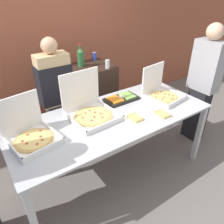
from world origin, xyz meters
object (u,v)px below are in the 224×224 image
Objects in this scene: pizza_box_far_right at (90,109)px; paper_plate_front_left at (162,114)px; pizza_box_near_right at (30,134)px; person_server_vest at (56,94)px; soda_bottle at (81,57)px; veggie_tray at (121,99)px; soda_can_silver at (107,64)px; pizza_box_near_left at (161,92)px; soda_can_colored at (94,56)px; person_guest_plaid at (203,84)px; paper_plate_front_right at (135,118)px.

pizza_box_far_right reaches higher than paper_plate_front_left.
pizza_box_far_right is 0.68m from pizza_box_near_right.
paper_plate_front_left is 0.13× the size of person_server_vest.
paper_plate_front_left is (1.36, -0.39, -0.06)m from pizza_box_near_right.
pizza_box_near_right is 1.55× the size of soda_bottle.
person_server_vest is at bearing 139.71° from veggie_tray.
pizza_box_far_right reaches higher than soda_can_silver.
pizza_box_near_left is 2.22× the size of paper_plate_front_left.
pizza_box_far_right is at bearing -135.44° from soda_can_silver.
soda_can_colored is at bearing -153.04° from person_server_vest.
paper_plate_front_left is at bearing 126.15° from person_server_vest.
person_guest_plaid is (1.86, -0.89, -0.00)m from person_server_vest.
soda_can_silver reaches higher than paper_plate_front_left.
pizza_box_near_right reaches higher than soda_can_silver.
soda_can_silver is 1.40m from person_guest_plaid.
pizza_box_far_right is 1.00m from pizza_box_near_left.
paper_plate_front_left is 0.67× the size of soda_bottle.
person_guest_plaid is (1.35, 0.12, 0.04)m from paper_plate_front_right.
soda_can_colored is at bearing 84.84° from soda_can_silver.
soda_can_silver is at bearing 179.56° from person_server_vest.
paper_plate_front_left is 1.15m from soda_can_silver.
pizza_box_near_left is at bearing 145.08° from person_server_vest.
person_server_vest is at bearing 179.56° from soda_can_silver.
soda_bottle is 0.20× the size of person_server_vest.
paper_plate_front_left is (0.30, -0.11, 0.00)m from paper_plate_front_right.
paper_plate_front_left is at bearing -36.74° from pizza_box_far_right.
person_guest_plaid reaches higher than soda_can_colored.
pizza_box_far_right is 0.96m from soda_can_silver.
soda_can_silver reaches higher than paper_plate_front_right.
soda_can_silver is at bearing 73.78° from paper_plate_front_right.
veggie_tray is at bearing 145.59° from pizza_box_near_left.
paper_plate_front_left is at bearing -89.36° from soda_can_silver.
soda_bottle reaches higher than pizza_box_near_left.
paper_plate_front_right is 0.15× the size of person_guest_plaid.
person_guest_plaid reaches higher than pizza_box_far_right.
soda_can_colored is 0.07× the size of person_guest_plaid.
soda_can_silver is (-0.32, 0.78, 0.22)m from pizza_box_near_left.
soda_can_silver is 0.84m from person_server_vest.
paper_plate_front_right is 0.59× the size of veggie_tray.
person_guest_plaid reaches higher than paper_plate_front_right.
soda_bottle is at bearing 33.30° from pizza_box_near_right.
pizza_box_far_right is at bearing 138.15° from paper_plate_front_right.
veggie_tray is at bearing 74.56° from person_guest_plaid.
soda_bottle reaches higher than soda_can_silver.
soda_can_silver and soda_can_colored have the same top height.
veggie_tray is 0.63m from soda_can_silver.
paper_plate_front_right is 2.05× the size of soda_can_colored.
person_server_vest is (-0.53, -0.28, -0.33)m from soda_bottle.
person_server_vest is (-0.13, 0.67, -0.04)m from pizza_box_far_right.
soda_can_colored reaches higher than paper_plate_front_right.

